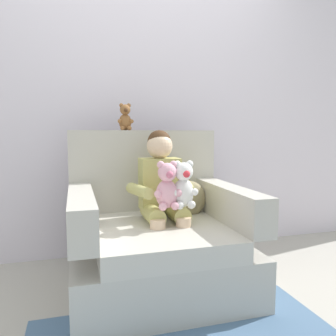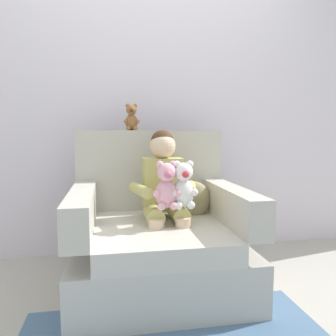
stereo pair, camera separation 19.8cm
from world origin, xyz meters
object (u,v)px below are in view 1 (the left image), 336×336
Objects in this scene: armchair at (156,238)px; plush_white at (184,186)px; throw_pillow at (188,199)px; plush_pink at (167,187)px; plush_brown_on_backrest at (125,118)px; seated_child at (162,187)px.

plush_white is (0.14, -0.13, 0.36)m from armchair.
armchair reaches higher than throw_pillow.
throw_pillow is (0.13, 0.26, -0.14)m from plush_white.
armchair is at bearing -153.56° from throw_pillow.
plush_brown_on_backrest is (-0.17, 0.50, 0.43)m from plush_pink.
armchair is 0.87m from plush_brown_on_backrest.
plush_pink is (0.04, -0.14, 0.36)m from armchair.
armchair is 0.33m from seated_child.
throw_pillow is (0.27, 0.13, 0.21)m from armchair.
throw_pillow is at bearing -36.87° from plush_brown_on_backrest.
plush_white is 0.33m from throw_pillow.
seated_child is 3.17× the size of throw_pillow.
armchair reaches higher than plush_pink.
armchair is 0.37m from throw_pillow.
plush_pink is 1.50× the size of plush_brown_on_backrest.
plush_pink is at bearing -74.36° from armchair.
plush_white is at bearing -68.04° from plush_brown_on_backrest.
plush_white is at bearing -9.37° from plush_pink.
seated_child is at bearing 32.19° from armchair.
armchair is 0.38m from plush_pink.
plush_brown_on_backrest is at bearing 109.90° from armchair.
plush_brown_on_backrest is at bearing 118.18° from plush_white.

